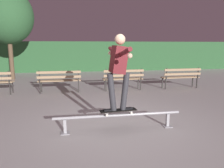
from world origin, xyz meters
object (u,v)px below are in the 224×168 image
object	(u,v)px
skateboard	(118,111)
park_bench_right_center	(123,77)
park_bench_rightmost	(181,76)
grind_rail	(118,117)
tree_far_left	(8,16)
skateboarder	(119,66)
park_bench_left_center	(60,79)

from	to	relation	value
skateboard	park_bench_right_center	bearing A→B (deg)	75.89
park_bench_rightmost	skateboard	bearing A→B (deg)	-131.52
grind_rail	skateboard	size ratio (longest dim) A/B	3.40
grind_rail	tree_far_left	size ratio (longest dim) A/B	0.59
park_bench_rightmost	tree_far_left	distance (m)	8.88
park_bench_rightmost	grind_rail	bearing A→B (deg)	-131.48
skateboard	skateboarder	size ratio (longest dim) A/B	0.51
skateboarder	park_bench_left_center	world-z (taller)	skateboarder
skateboard	park_bench_rightmost	xyz separation A→B (m)	(3.44, 3.89, 0.11)
grind_rail	park_bench_right_center	size ratio (longest dim) A/B	1.69
grind_rail	skateboard	bearing A→B (deg)	180.00
park_bench_right_center	park_bench_rightmost	size ratio (longest dim) A/B	1.00
park_bench_right_center	tree_far_left	distance (m)	6.88
park_bench_left_center	park_bench_right_center	distance (m)	2.47
park_bench_left_center	skateboarder	bearing A→B (deg)	-69.02
park_bench_right_center	grind_rail	bearing A→B (deg)	-104.03
skateboarder	park_bench_right_center	size ratio (longest dim) A/B	0.97
park_bench_right_center	skateboard	bearing A→B (deg)	-104.11
skateboarder	park_bench_rightmost	distance (m)	5.26
skateboarder	park_bench_left_center	distance (m)	4.25
park_bench_rightmost	skateboarder	bearing A→B (deg)	-131.50
skateboard	tree_far_left	size ratio (longest dim) A/B	0.17
park_bench_rightmost	park_bench_right_center	bearing A→B (deg)	180.00
skateboard	park_bench_right_center	xyz separation A→B (m)	(0.98, 3.89, 0.11)
park_bench_right_center	park_bench_rightmost	xyz separation A→B (m)	(2.47, 0.00, 0.00)
skateboard	park_bench_left_center	world-z (taller)	park_bench_left_center
park_bench_left_center	park_bench_rightmost	world-z (taller)	same
skateboarder	park_bench_left_center	size ratio (longest dim) A/B	0.97
skateboard	park_bench_left_center	distance (m)	4.17
skateboard	park_bench_right_center	distance (m)	4.01
grind_rail	park_bench_rightmost	distance (m)	5.20
grind_rail	tree_far_left	xyz separation A→B (m)	(-4.20, 7.55, 2.95)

